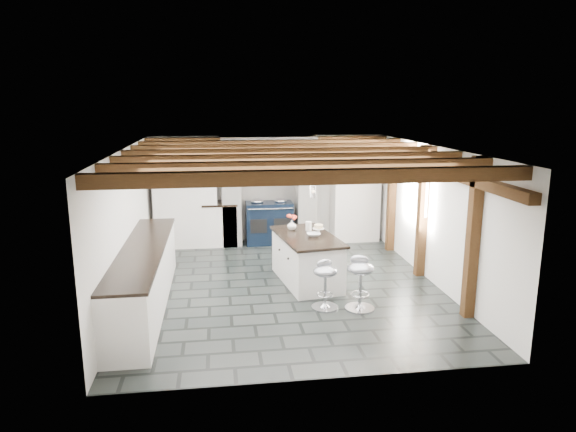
{
  "coord_description": "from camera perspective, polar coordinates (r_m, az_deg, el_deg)",
  "views": [
    {
      "loc": [
        -1.07,
        -8.06,
        3.02
      ],
      "look_at": [
        0.1,
        0.4,
        1.1
      ],
      "focal_mm": 32.0,
      "sensor_mm": 36.0,
      "label": 1
    }
  ],
  "objects": [
    {
      "name": "range_cooker",
      "position": [
        11.09,
        -2.12,
        -0.66
      ],
      "size": [
        1.0,
        0.63,
        0.99
      ],
      "color": "black",
      "rests_on": "ground"
    },
    {
      "name": "kitchen_island",
      "position": [
        8.71,
        2.09,
        -4.71
      ],
      "size": [
        1.1,
        1.77,
        1.09
      ],
      "rotation": [
        0.0,
        0.0,
        0.15
      ],
      "color": "white",
      "rests_on": "ground"
    },
    {
      "name": "bar_stool_near",
      "position": [
        7.64,
        8.08,
        -6.7
      ],
      "size": [
        0.51,
        0.51,
        0.81
      ],
      "rotation": [
        0.0,
        0.0,
        -0.36
      ],
      "color": "silver",
      "rests_on": "ground"
    },
    {
      "name": "ground",
      "position": [
        8.68,
        -0.3,
        -7.7
      ],
      "size": [
        6.0,
        6.0,
        0.0
      ],
      "primitive_type": "plane",
      "color": "black",
      "rests_on": "ground"
    },
    {
      "name": "bar_stool_far",
      "position": [
        7.63,
        4.13,
        -6.97
      ],
      "size": [
        0.46,
        0.46,
        0.74
      ],
      "rotation": [
        0.0,
        0.0,
        0.31
      ],
      "color": "silver",
      "rests_on": "ground"
    },
    {
      "name": "room_shell",
      "position": [
        9.69,
        -4.98,
        0.98
      ],
      "size": [
        6.0,
        6.03,
        6.0
      ],
      "color": "white",
      "rests_on": "ground"
    }
  ]
}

